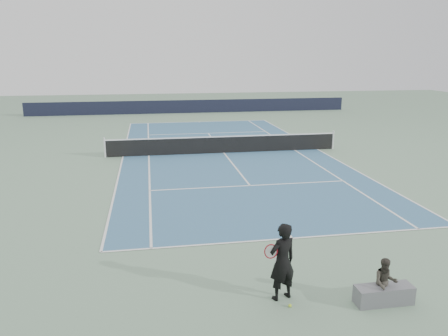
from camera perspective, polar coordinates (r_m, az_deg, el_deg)
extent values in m
plane|color=gray|center=(24.25, -0.02, 1.97)|extent=(80.00, 80.00, 0.00)
cube|color=#3A6689|center=(24.25, -0.02, 1.98)|extent=(10.97, 23.77, 0.01)
cylinder|color=silver|center=(23.92, -15.32, 2.58)|extent=(0.10, 0.10, 1.07)
cylinder|color=silver|center=(25.98, 14.05, 3.58)|extent=(0.10, 0.10, 1.07)
cube|color=black|center=(24.16, -0.02, 3.03)|extent=(12.80, 0.03, 0.90)
cube|color=white|center=(24.07, -0.02, 4.13)|extent=(12.80, 0.04, 0.06)
cube|color=black|center=(41.67, -4.24, 8.03)|extent=(30.00, 0.25, 1.20)
imported|color=black|center=(9.82, 7.62, -12.03)|extent=(0.79, 0.67, 1.78)
torus|color=maroon|center=(9.57, 6.14, -10.78)|extent=(0.34, 0.18, 0.36)
cylinder|color=white|center=(9.57, 6.14, -10.78)|extent=(0.29, 0.14, 0.32)
cylinder|color=white|center=(9.74, 6.74, -12.02)|extent=(0.08, 0.13, 0.27)
sphere|color=#BCDC2D|center=(9.94, 8.61, -17.34)|extent=(0.07, 0.07, 0.07)
cube|color=slate|center=(10.48, 20.14, -15.27)|extent=(1.33, 0.74, 0.41)
imported|color=#3C3830|center=(10.34, 20.29, -13.83)|extent=(0.62, 0.54, 1.09)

